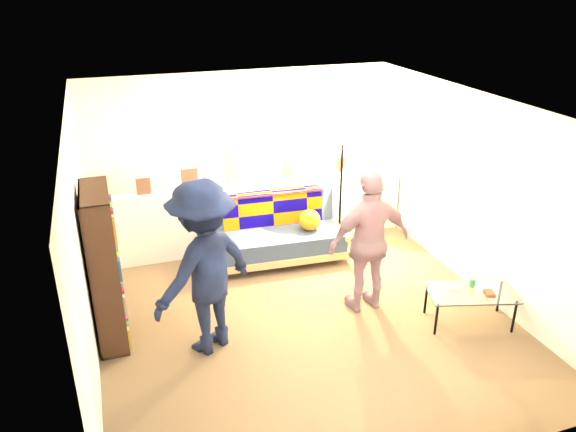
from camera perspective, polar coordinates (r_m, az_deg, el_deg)
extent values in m
plane|color=brown|center=(6.67, 1.13, -9.61)|extent=(5.00, 5.00, 0.00)
cube|color=silver|center=(8.34, -4.72, 6.42)|extent=(4.50, 0.10, 2.40)
cube|color=silver|center=(5.79, -20.21, -3.03)|extent=(0.10, 5.00, 2.40)
cube|color=silver|center=(7.14, 18.45, 2.24)|extent=(0.10, 5.00, 2.40)
cube|color=white|center=(5.72, 1.32, 10.94)|extent=(4.50, 5.00, 0.10)
cube|color=silver|center=(7.95, -3.28, 0.19)|extent=(4.45, 0.15, 1.00)
cube|color=brown|center=(7.48, -14.48, 2.93)|extent=(0.18, 0.02, 0.22)
cube|color=brown|center=(7.53, -9.96, 3.72)|extent=(0.22, 0.02, 0.28)
cube|color=beige|center=(7.63, -4.81, 4.94)|extent=(0.45, 0.02, 0.45)
cube|color=brown|center=(7.84, 0.18, 4.83)|extent=(0.20, 0.02, 0.26)
cube|color=brown|center=(8.14, 5.53, 5.20)|extent=(0.16, 0.02, 0.20)
cube|color=tan|center=(7.71, -1.03, -3.49)|extent=(1.88, 0.93, 0.10)
cube|color=#32425B|center=(7.59, -0.95, -2.55)|extent=(1.77, 0.78, 0.23)
cube|color=#32425B|center=(7.79, -1.63, 0.49)|extent=(1.75, 0.33, 0.55)
cylinder|color=tan|center=(7.45, -7.52, -2.62)|extent=(0.14, 0.82, 0.09)
cylinder|color=tan|center=(7.84, 5.11, -1.14)|extent=(0.14, 0.82, 0.09)
cube|color=#0B0577|center=(7.72, -1.49, 0.27)|extent=(1.40, 0.18, 0.50)
cube|color=#0B0577|center=(7.73, -1.74, 2.46)|extent=(1.41, 0.33, 0.03)
sphere|color=orange|center=(7.59, 2.21, -0.40)|extent=(0.29, 0.29, 0.29)
cube|color=black|center=(6.13, -19.40, -5.12)|extent=(0.02, 0.85, 1.69)
cube|color=black|center=(5.76, -18.02, -6.85)|extent=(0.28, 0.02, 1.69)
cube|color=black|center=(6.50, -18.32, -3.30)|extent=(0.28, 0.02, 1.69)
cube|color=black|center=(5.79, -19.22, 2.34)|extent=(0.28, 0.85, 0.02)
cube|color=black|center=(6.55, -17.26, -11.35)|extent=(0.28, 0.85, 0.04)
cube|color=black|center=(6.32, -17.73, -8.12)|extent=(0.28, 0.81, 0.02)
cube|color=black|center=(6.13, -18.18, -4.97)|extent=(0.28, 0.81, 0.02)
cube|color=black|center=(5.96, -18.65, -1.62)|extent=(0.28, 0.81, 0.02)
cube|color=#AB2222|center=(6.45, -17.27, -10.09)|extent=(0.21, 0.79, 0.28)
cube|color=#245D9C|center=(6.24, -17.73, -6.92)|extent=(0.21, 0.79, 0.26)
cube|color=gold|center=(6.06, -18.18, -3.69)|extent=(0.21, 0.79, 0.28)
cube|color=#35934E|center=(5.90, -18.66, -0.27)|extent=(0.21, 0.79, 0.26)
cylinder|color=black|center=(6.39, 14.83, -10.11)|extent=(0.04, 0.04, 0.38)
cylinder|color=black|center=(6.69, 21.99, -9.53)|extent=(0.04, 0.04, 0.38)
cylinder|color=black|center=(6.73, 13.84, -8.15)|extent=(0.04, 0.04, 0.38)
cylinder|color=black|center=(7.01, 20.66, -7.70)|extent=(0.04, 0.04, 0.38)
cube|color=silver|center=(6.59, 18.11, -7.38)|extent=(1.06, 0.77, 0.02)
cube|color=white|center=(6.55, 16.42, -7.09)|extent=(0.12, 0.08, 0.03)
cube|color=red|center=(6.58, 19.77, -7.41)|extent=(0.13, 0.16, 0.04)
cylinder|color=#419D54|center=(6.67, 18.23, -6.43)|extent=(0.08, 0.08, 0.10)
cylinder|color=black|center=(8.15, 5.15, -3.03)|extent=(0.26, 0.26, 0.03)
cylinder|color=black|center=(7.84, 5.35, 1.92)|extent=(0.04, 0.04, 1.54)
sphere|color=#FFC672|center=(7.60, 4.67, 6.31)|extent=(0.13, 0.13, 0.13)
sphere|color=#FFC672|center=(7.67, 6.44, 6.88)|extent=(0.13, 0.13, 0.13)
sphere|color=#FFC672|center=(7.69, 5.19, 7.54)|extent=(0.13, 0.13, 0.13)
imported|color=black|center=(5.70, -8.50, -5.26)|extent=(1.38, 1.19, 1.86)
imported|color=pink|center=(6.41, 8.27, -2.62)|extent=(1.02, 0.47, 1.70)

